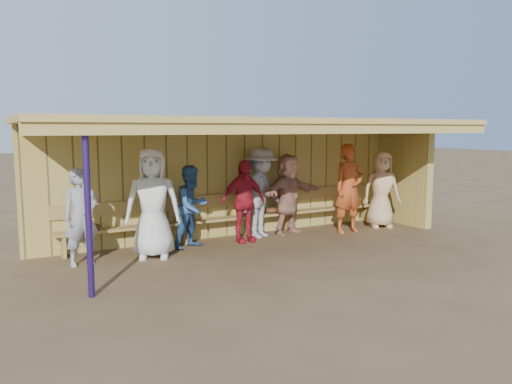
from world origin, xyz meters
TOP-DOWN VIEW (x-y plane):
  - ground at (0.00, 0.00)m, footprint 90.00×90.00m
  - player_a at (-3.39, 0.37)m, footprint 0.66×0.49m
  - player_b at (-2.18, 0.25)m, footprint 1.14×0.95m
  - player_c at (-1.27, 0.63)m, footprint 0.96×0.87m
  - player_d at (-0.17, 0.57)m, footprint 1.00×0.44m
  - player_e at (0.38, 0.81)m, footprint 1.42×1.14m
  - player_f at (1.08, 0.81)m, footprint 1.73×0.93m
  - player_g at (2.33, 0.26)m, footprint 0.76×0.53m
  - player_h at (3.39, 0.35)m, footprint 1.03×0.86m
  - dugout_structure at (0.39, 0.69)m, footprint 8.80×3.20m
  - bench at (0.00, 1.12)m, footprint 7.60×0.34m
  - dugout_equipment at (-0.40, 0.99)m, footprint 6.93×0.62m

SIDE VIEW (x-z plane):
  - ground at x=0.00m, z-range 0.00..0.00m
  - dugout_equipment at x=-0.40m, z-range 0.09..0.89m
  - bench at x=0.00m, z-range 0.06..0.99m
  - player_c at x=-1.27m, z-range 0.00..1.62m
  - player_a at x=-3.39m, z-range 0.00..1.66m
  - player_d at x=-0.17m, z-range 0.00..1.69m
  - player_f at x=1.08m, z-range 0.00..1.78m
  - player_h at x=3.39m, z-range 0.00..1.80m
  - player_e at x=0.38m, z-range 0.00..1.93m
  - player_g at x=2.33m, z-range 0.00..1.99m
  - player_b at x=-2.18m, z-range 0.00..2.00m
  - dugout_structure at x=0.39m, z-range 0.44..2.94m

